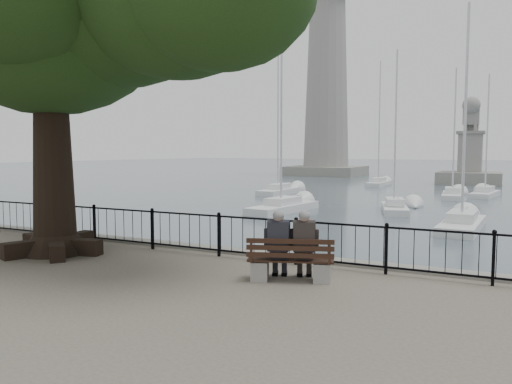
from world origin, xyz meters
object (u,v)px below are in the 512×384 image
Objects in this scene: person_left at (279,247)px; person_right at (304,248)px; lion_monument at (470,162)px; bench at (290,266)px; tree at (78,3)px; lighthouse at (327,84)px.

person_left is 0.50m from person_right.
lion_monument is at bearing 89.60° from person_right.
bench is 0.42m from person_left.
person_left is 48.82m from lion_monument.
person_left is at bearing -0.51° from tree.
tree is at bearing -77.05° from lighthouse.
bench is 7.90m from tree.
bench is at bearing -72.30° from lighthouse.
tree is at bearing -178.78° from person_right.
person_left is at bearing -90.96° from lion_monument.
tree is (-5.67, -0.12, 5.37)m from person_right.
bench is at bearing -2.80° from person_left.
lighthouse is 3.38× the size of lion_monument.
bench is 0.44m from person_right.
tree is (-5.45, 0.06, 5.71)m from bench.
person_left is 0.04× the size of lighthouse.
tree reaches higher than bench.
lion_monument is (6.01, 48.77, -4.68)m from tree.
person_left is 0.13× the size of tree.
bench is 0.19× the size of lion_monument.
bench is 0.16× the size of tree.
bench is 0.06× the size of lighthouse.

